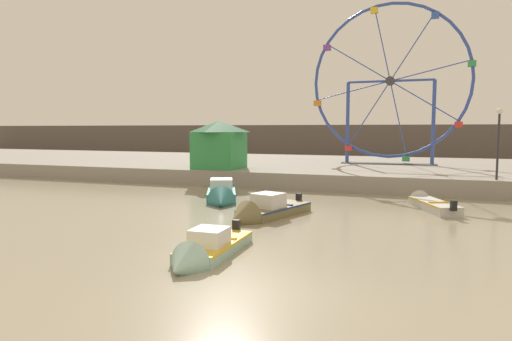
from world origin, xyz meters
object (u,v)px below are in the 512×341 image
at_px(motorboat_seafoam, 204,251).
at_px(promenade_lamp_near, 499,133).
at_px(ferris_wheel_blue_frame, 390,84).
at_px(motorboat_teal_painted, 221,194).
at_px(carnival_booth_green_kiosk, 219,144).
at_px(motorboat_olive_wood, 262,211).
at_px(motorboat_pale_grey, 427,203).

xyz_separation_m(motorboat_seafoam, promenade_lamp_near, (9.67, 16.14, 3.36)).
bearing_deg(motorboat_seafoam, ferris_wheel_blue_frame, 170.92).
relative_size(motorboat_teal_painted, carnival_booth_green_kiosk, 1.81).
bearing_deg(promenade_lamp_near, motorboat_seafoam, -120.94).
relative_size(motorboat_olive_wood, promenade_lamp_near, 1.30).
xyz_separation_m(motorboat_seafoam, motorboat_olive_wood, (-0.50, 6.51, 0.05)).
distance_m(motorboat_seafoam, motorboat_olive_wood, 6.53).
bearing_deg(motorboat_seafoam, promenade_lamp_near, 147.04).
relative_size(motorboat_pale_grey, promenade_lamp_near, 1.18).
height_order(ferris_wheel_blue_frame, carnival_booth_green_kiosk, ferris_wheel_blue_frame).
distance_m(motorboat_pale_grey, promenade_lamp_near, 6.50).
distance_m(motorboat_olive_wood, ferris_wheel_blue_frame, 20.94).
relative_size(motorboat_seafoam, motorboat_olive_wood, 0.91).
xyz_separation_m(motorboat_teal_painted, ferris_wheel_blue_frame, (7.41, 15.52, 7.02)).
distance_m(motorboat_pale_grey, ferris_wheel_blue_frame, 16.02).
height_order(motorboat_olive_wood, carnival_booth_green_kiosk, carnival_booth_green_kiosk).
distance_m(motorboat_olive_wood, carnival_booth_green_kiosk, 13.36).
distance_m(motorboat_pale_grey, carnival_booth_green_kiosk, 15.16).
bearing_deg(motorboat_olive_wood, motorboat_teal_painted, -119.17).
relative_size(motorboat_seafoam, carnival_booth_green_kiosk, 1.37).
bearing_deg(motorboat_pale_grey, motorboat_olive_wood, 105.31).
relative_size(ferris_wheel_blue_frame, carnival_booth_green_kiosk, 3.71).
xyz_separation_m(motorboat_teal_painted, carnival_booth_green_kiosk, (-3.45, 7.16, 2.46)).
bearing_deg(motorboat_olive_wood, motorboat_seafoam, 21.19).
bearing_deg(carnival_booth_green_kiosk, promenade_lamp_near, -4.49).
height_order(motorboat_seafoam, motorboat_pale_grey, motorboat_seafoam).
relative_size(motorboat_olive_wood, ferris_wheel_blue_frame, 0.41).
bearing_deg(motorboat_seafoam, carnival_booth_green_kiosk, -158.40).
height_order(motorboat_teal_painted, promenade_lamp_near, promenade_lamp_near).
relative_size(motorboat_olive_wood, carnival_booth_green_kiosk, 1.50).
bearing_deg(motorboat_seafoam, motorboat_olive_wood, -177.66).
bearing_deg(motorboat_olive_wood, motorboat_pale_grey, 145.45).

